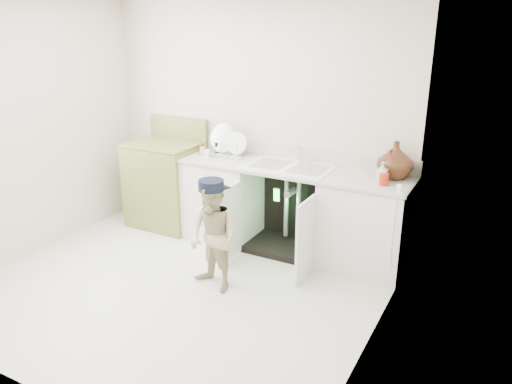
{
  "coord_description": "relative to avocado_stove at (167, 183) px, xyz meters",
  "views": [
    {
      "loc": [
        2.51,
        -3.15,
        2.31
      ],
      "look_at": [
        0.44,
        0.7,
        0.77
      ],
      "focal_mm": 35.0,
      "sensor_mm": 36.0,
      "label": 1
    }
  ],
  "objects": [
    {
      "name": "avocado_stove",
      "position": [
        0.0,
        0.0,
        0.0
      ],
      "size": [
        0.78,
        0.65,
        1.22
      ],
      "color": "olive",
      "rests_on": "ground"
    },
    {
      "name": "repair_worker",
      "position": [
        1.29,
        -1.01,
        0.01
      ],
      "size": [
        0.6,
        0.95,
        1.01
      ],
      "rotation": [
        0.0,
        0.0,
        -0.29
      ],
      "color": "tan",
      "rests_on": "ground"
    },
    {
      "name": "counter_run",
      "position": [
        1.57,
        0.03,
        -0.02
      ],
      "size": [
        2.44,
        1.02,
        1.24
      ],
      "color": "white",
      "rests_on": "ground"
    },
    {
      "name": "room_shell",
      "position": [
        0.99,
        -1.18,
        0.75
      ],
      "size": [
        6.0,
        5.5,
        1.26
      ],
      "color": "beige",
      "rests_on": "ground"
    },
    {
      "name": "ground",
      "position": [
        0.99,
        -1.18,
        -0.5
      ],
      "size": [
        3.5,
        3.5,
        0.0
      ],
      "primitive_type": "plane",
      "color": "beige",
      "rests_on": "ground"
    }
  ]
}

